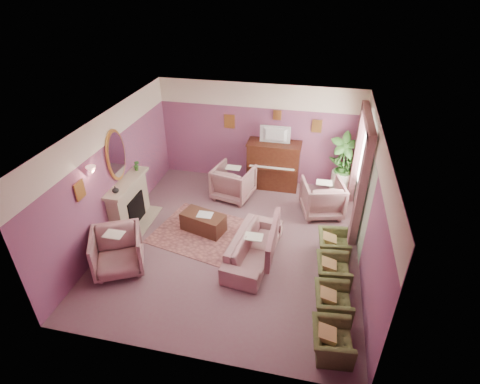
% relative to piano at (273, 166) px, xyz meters
% --- Properties ---
extents(floor, '(5.50, 6.00, 0.01)m').
position_rel_piano_xyz_m(floor, '(-0.50, -2.68, -0.65)').
color(floor, '#7E5861').
rests_on(floor, ground).
extents(ceiling, '(5.50, 6.00, 0.01)m').
position_rel_piano_xyz_m(ceiling, '(-0.50, -2.68, 2.15)').
color(ceiling, white).
rests_on(ceiling, wall_back).
extents(wall_back, '(5.50, 0.02, 2.80)m').
position_rel_piano_xyz_m(wall_back, '(-0.50, 0.32, 0.75)').
color(wall_back, '#784A74').
rests_on(wall_back, floor).
extents(wall_front, '(5.50, 0.02, 2.80)m').
position_rel_piano_xyz_m(wall_front, '(-0.50, -5.68, 0.75)').
color(wall_front, '#784A74').
rests_on(wall_front, floor).
extents(wall_left, '(0.02, 6.00, 2.80)m').
position_rel_piano_xyz_m(wall_left, '(-3.25, -2.68, 0.75)').
color(wall_left, '#784A74').
rests_on(wall_left, floor).
extents(wall_right, '(0.02, 6.00, 2.80)m').
position_rel_piano_xyz_m(wall_right, '(2.25, -2.68, 0.75)').
color(wall_right, '#784A74').
rests_on(wall_right, floor).
extents(picture_rail_band, '(5.50, 0.01, 0.65)m').
position_rel_piano_xyz_m(picture_rail_band, '(-0.50, 0.31, 1.82)').
color(picture_rail_band, white).
rests_on(picture_rail_band, wall_back).
extents(stripe_panel, '(0.01, 3.00, 2.15)m').
position_rel_piano_xyz_m(stripe_panel, '(2.23, -1.38, 0.42)').
color(stripe_panel, '#B0C8A9').
rests_on(stripe_panel, wall_right).
extents(fireplace_surround, '(0.30, 1.40, 1.10)m').
position_rel_piano_xyz_m(fireplace_surround, '(-3.09, -2.48, -0.10)').
color(fireplace_surround, '#BDAE8D').
rests_on(fireplace_surround, floor).
extents(fireplace_inset, '(0.18, 0.72, 0.68)m').
position_rel_piano_xyz_m(fireplace_inset, '(-2.99, -2.48, -0.25)').
color(fireplace_inset, black).
rests_on(fireplace_inset, floor).
extents(fire_ember, '(0.06, 0.54, 0.10)m').
position_rel_piano_xyz_m(fire_ember, '(-2.95, -2.48, -0.43)').
color(fire_ember, orange).
rests_on(fire_ember, floor).
extents(mantel_shelf, '(0.40, 1.55, 0.07)m').
position_rel_piano_xyz_m(mantel_shelf, '(-3.06, -2.48, 0.47)').
color(mantel_shelf, '#BDAE8D').
rests_on(mantel_shelf, fireplace_surround).
extents(hearth, '(0.55, 1.50, 0.02)m').
position_rel_piano_xyz_m(hearth, '(-2.89, -2.48, -0.64)').
color(hearth, '#BDAE8D').
rests_on(hearth, floor).
extents(mirror_frame, '(0.04, 0.72, 1.20)m').
position_rel_piano_xyz_m(mirror_frame, '(-3.20, -2.48, 1.15)').
color(mirror_frame, gold).
rests_on(mirror_frame, wall_left).
extents(mirror_glass, '(0.01, 0.60, 1.06)m').
position_rel_piano_xyz_m(mirror_glass, '(-3.17, -2.48, 1.15)').
color(mirror_glass, white).
rests_on(mirror_glass, wall_left).
extents(sconce_shade, '(0.20, 0.20, 0.16)m').
position_rel_piano_xyz_m(sconce_shade, '(-3.12, -3.53, 1.33)').
color(sconce_shade, '#F4A392').
rests_on(sconce_shade, wall_left).
extents(piano, '(1.40, 0.60, 1.30)m').
position_rel_piano_xyz_m(piano, '(0.00, 0.00, 0.00)').
color(piano, '#431E11').
rests_on(piano, floor).
extents(piano_keyshelf, '(1.30, 0.12, 0.06)m').
position_rel_piano_xyz_m(piano_keyshelf, '(-0.00, -0.35, 0.07)').
color(piano_keyshelf, '#431E11').
rests_on(piano_keyshelf, piano).
extents(piano_keys, '(1.20, 0.08, 0.02)m').
position_rel_piano_xyz_m(piano_keys, '(0.00, -0.35, 0.11)').
color(piano_keys, white).
rests_on(piano_keys, piano).
extents(piano_top, '(1.45, 0.65, 0.04)m').
position_rel_piano_xyz_m(piano_top, '(0.00, 0.00, 0.66)').
color(piano_top, '#431E11').
rests_on(piano_top, piano).
extents(television, '(0.80, 0.12, 0.48)m').
position_rel_piano_xyz_m(television, '(0.00, -0.05, 0.95)').
color(television, black).
rests_on(television, piano).
extents(print_back_left, '(0.30, 0.03, 0.38)m').
position_rel_piano_xyz_m(print_back_left, '(-1.30, 0.28, 1.07)').
color(print_back_left, gold).
rests_on(print_back_left, wall_back).
extents(print_back_right, '(0.26, 0.03, 0.34)m').
position_rel_piano_xyz_m(print_back_right, '(1.05, 0.28, 1.13)').
color(print_back_right, gold).
rests_on(print_back_right, wall_back).
extents(print_back_mid, '(0.22, 0.03, 0.26)m').
position_rel_piano_xyz_m(print_back_mid, '(0.00, 0.28, 1.35)').
color(print_back_mid, gold).
rests_on(print_back_mid, wall_back).
extents(print_left_wall, '(0.03, 0.28, 0.36)m').
position_rel_piano_xyz_m(print_left_wall, '(-3.21, -3.88, 1.07)').
color(print_left_wall, gold).
rests_on(print_left_wall, wall_left).
extents(window_blind, '(0.03, 1.40, 1.80)m').
position_rel_piano_xyz_m(window_blind, '(2.20, -1.13, 1.05)').
color(window_blind, beige).
rests_on(window_blind, wall_right).
extents(curtain_left, '(0.16, 0.34, 2.60)m').
position_rel_piano_xyz_m(curtain_left, '(2.12, -2.05, 0.65)').
color(curtain_left, '#89535A').
rests_on(curtain_left, floor).
extents(curtain_right, '(0.16, 0.34, 2.60)m').
position_rel_piano_xyz_m(curtain_right, '(2.12, -0.21, 0.65)').
color(curtain_right, '#89535A').
rests_on(curtain_right, floor).
extents(pelmet, '(0.16, 2.20, 0.16)m').
position_rel_piano_xyz_m(pelmet, '(2.12, -1.13, 1.91)').
color(pelmet, '#89535A').
rests_on(pelmet, wall_right).
extents(mantel_plant, '(0.16, 0.16, 0.28)m').
position_rel_piano_xyz_m(mantel_plant, '(-3.05, -1.93, 0.64)').
color(mantel_plant, '#397A2D').
rests_on(mantel_plant, mantel_shelf).
extents(mantel_vase, '(0.16, 0.16, 0.16)m').
position_rel_piano_xyz_m(mantel_vase, '(-3.05, -2.98, 0.58)').
color(mantel_vase, white).
rests_on(mantel_vase, mantel_shelf).
extents(area_rug, '(2.83, 2.30, 0.01)m').
position_rel_piano_xyz_m(area_rug, '(-1.10, -2.54, -0.64)').
color(area_rug, '#935551').
rests_on(area_rug, floor).
extents(coffee_table, '(1.10, 0.75, 0.45)m').
position_rel_piano_xyz_m(coffee_table, '(-1.29, -2.41, -0.43)').
color(coffee_table, '#4D2C1D').
rests_on(coffee_table, floor).
extents(table_paper, '(0.35, 0.28, 0.01)m').
position_rel_piano_xyz_m(table_paper, '(-1.24, -2.41, -0.20)').
color(table_paper, silver).
rests_on(table_paper, coffee_table).
extents(sofa, '(0.67, 2.01, 0.81)m').
position_rel_piano_xyz_m(sofa, '(0.03, -3.12, -0.24)').
color(sofa, '#A97A79').
rests_on(sofa, floor).
extents(sofa_throw, '(0.10, 1.52, 0.56)m').
position_rel_piano_xyz_m(sofa_throw, '(0.43, -3.12, -0.05)').
color(sofa_throw, '#89535A').
rests_on(sofa_throw, sofa).
extents(floral_armchair_left, '(0.95, 0.95, 0.99)m').
position_rel_piano_xyz_m(floral_armchair_left, '(-0.95, -0.79, -0.15)').
color(floral_armchair_left, '#A97A79').
rests_on(floral_armchair_left, floor).
extents(floral_armchair_right, '(0.95, 0.95, 0.99)m').
position_rel_piano_xyz_m(floral_armchair_right, '(1.38, -1.08, -0.15)').
color(floral_armchair_right, '#A97A79').
rests_on(floral_armchair_right, floor).
extents(floral_armchair_front, '(0.95, 0.95, 0.99)m').
position_rel_piano_xyz_m(floral_armchair_front, '(-2.59, -4.03, -0.15)').
color(floral_armchair_front, '#A97A79').
rests_on(floral_armchair_front, floor).
extents(olive_chair_a, '(0.53, 0.75, 0.65)m').
position_rel_piano_xyz_m(olive_chair_a, '(1.68, -5.08, -0.33)').
color(olive_chair_a, '#555E2F').
rests_on(olive_chair_a, floor).
extents(olive_chair_b, '(0.53, 0.75, 0.65)m').
position_rel_piano_xyz_m(olive_chair_b, '(1.68, -4.26, -0.33)').
color(olive_chair_b, '#555E2F').
rests_on(olive_chair_b, floor).
extents(olive_chair_c, '(0.53, 0.75, 0.65)m').
position_rel_piano_xyz_m(olive_chair_c, '(1.68, -3.44, -0.33)').
color(olive_chair_c, '#555E2F').
rests_on(olive_chair_c, floor).
extents(olive_chair_d, '(0.53, 0.75, 0.65)m').
position_rel_piano_xyz_m(olive_chair_d, '(1.68, -2.62, -0.33)').
color(olive_chair_d, '#555E2F').
rests_on(olive_chair_d, floor).
extents(side_table, '(0.52, 0.52, 0.70)m').
position_rel_piano_xyz_m(side_table, '(1.84, -0.08, -0.30)').
color(side_table, white).
rests_on(side_table, floor).
extents(side_plant_big, '(0.30, 0.30, 0.34)m').
position_rel_piano_xyz_m(side_plant_big, '(1.84, -0.08, 0.22)').
color(side_plant_big, '#397A2D').
rests_on(side_plant_big, side_table).
extents(side_plant_small, '(0.16, 0.16, 0.28)m').
position_rel_piano_xyz_m(side_plant_small, '(1.96, -0.18, 0.19)').
color(side_plant_small, '#397A2D').
rests_on(side_plant_small, side_table).
extents(palm_pot, '(0.34, 0.34, 0.34)m').
position_rel_piano_xyz_m(palm_pot, '(1.82, -0.09, -0.48)').
color(palm_pot, '#B16D3F').
rests_on(palm_pot, floor).
extents(palm_plant, '(0.76, 0.76, 1.44)m').
position_rel_piano_xyz_m(palm_plant, '(1.82, -0.09, 0.41)').
color(palm_plant, '#397A2D').
rests_on(palm_plant, palm_pot).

